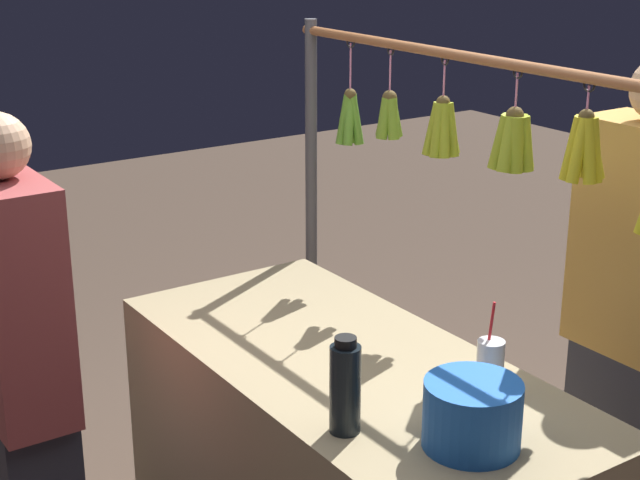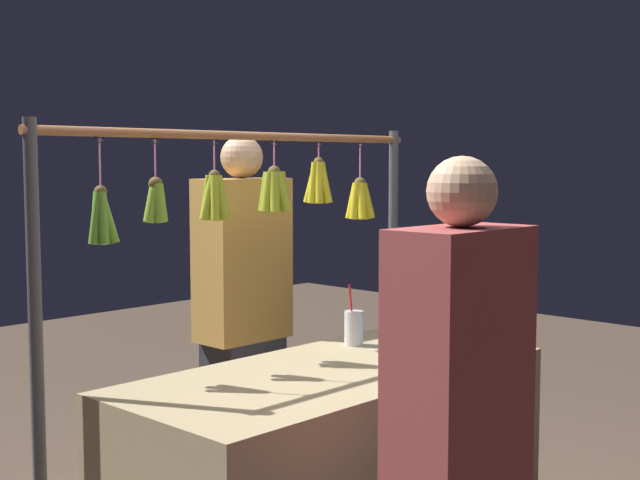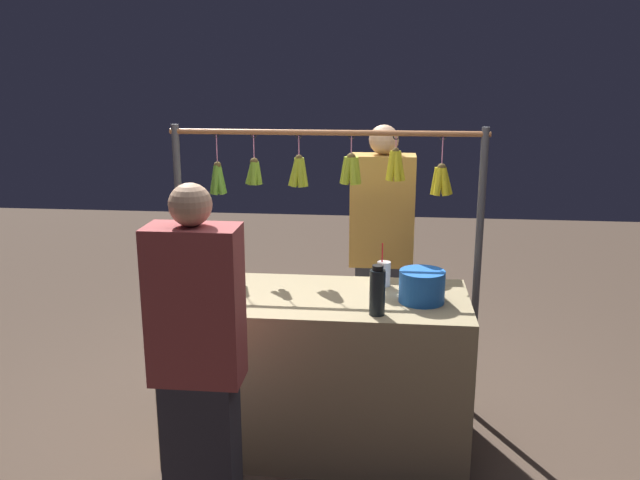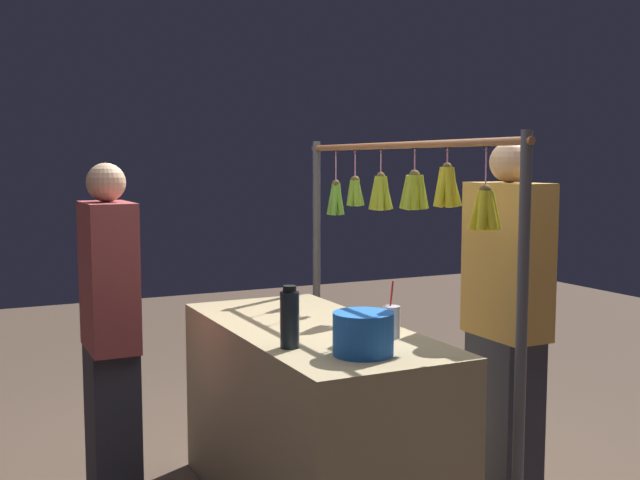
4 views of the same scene
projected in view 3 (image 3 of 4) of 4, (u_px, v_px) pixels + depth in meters
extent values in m
plane|color=brown|center=(319.00, 442.00, 3.83)|extent=(12.00, 12.00, 0.00)
cube|color=tan|center=(319.00, 371.00, 3.72)|extent=(1.61, 0.73, 0.88)
cylinder|color=#4C4C51|center=(477.00, 277.00, 3.96)|extent=(0.04, 0.04, 1.75)
cylinder|color=#4C4C51|center=(182.00, 268.00, 4.13)|extent=(0.04, 0.04, 1.75)
cylinder|color=#9E6038|center=(327.00, 133.00, 3.83)|extent=(1.84, 0.03, 0.03)
torus|color=black|center=(443.00, 137.00, 3.77)|extent=(0.04, 0.01, 0.04)
cylinder|color=pink|center=(442.00, 153.00, 3.80)|extent=(0.01, 0.01, 0.17)
sphere|color=brown|center=(442.00, 168.00, 3.82)|extent=(0.05, 0.05, 0.05)
cylinder|color=gold|center=(436.00, 181.00, 3.84)|extent=(0.06, 0.04, 0.16)
cylinder|color=gold|center=(438.00, 182.00, 3.81)|extent=(0.06, 0.07, 0.17)
cylinder|color=gold|center=(444.00, 182.00, 3.81)|extent=(0.06, 0.07, 0.17)
cylinder|color=gold|center=(446.00, 181.00, 3.84)|extent=(0.08, 0.04, 0.16)
cylinder|color=gold|center=(444.00, 181.00, 3.86)|extent=(0.06, 0.07, 0.17)
cylinder|color=gold|center=(438.00, 181.00, 3.86)|extent=(0.06, 0.07, 0.16)
torus|color=black|center=(396.00, 136.00, 3.80)|extent=(0.04, 0.01, 0.04)
cylinder|color=pink|center=(396.00, 144.00, 3.81)|extent=(0.01, 0.01, 0.08)
sphere|color=brown|center=(396.00, 151.00, 3.82)|extent=(0.04, 0.04, 0.04)
cylinder|color=gold|center=(390.00, 166.00, 3.85)|extent=(0.05, 0.03, 0.17)
cylinder|color=gold|center=(392.00, 166.00, 3.82)|extent=(0.05, 0.05, 0.17)
cylinder|color=gold|center=(397.00, 167.00, 3.81)|extent=(0.04, 0.07, 0.17)
cylinder|color=gold|center=(400.00, 166.00, 3.83)|extent=(0.07, 0.04, 0.17)
cylinder|color=gold|center=(400.00, 166.00, 3.85)|extent=(0.06, 0.04, 0.17)
cylinder|color=gold|center=(397.00, 165.00, 3.87)|extent=(0.05, 0.07, 0.17)
cylinder|color=gold|center=(393.00, 165.00, 3.87)|extent=(0.05, 0.07, 0.18)
torus|color=black|center=(351.00, 136.00, 3.82)|extent=(0.04, 0.01, 0.04)
cylinder|color=pink|center=(351.00, 147.00, 3.84)|extent=(0.01, 0.01, 0.12)
sphere|color=brown|center=(351.00, 157.00, 3.86)|extent=(0.05, 0.05, 0.05)
cylinder|color=#9CB227|center=(345.00, 171.00, 3.88)|extent=(0.06, 0.04, 0.16)
cylinder|color=#9CB227|center=(347.00, 171.00, 3.85)|extent=(0.06, 0.06, 0.16)
cylinder|color=#9CB227|center=(353.00, 172.00, 3.84)|extent=(0.05, 0.08, 0.16)
cylinder|color=#9CB227|center=(356.00, 171.00, 3.86)|extent=(0.06, 0.05, 0.16)
cylinder|color=#9CB227|center=(356.00, 170.00, 3.89)|extent=(0.06, 0.05, 0.16)
cylinder|color=#9CB227|center=(353.00, 170.00, 3.90)|extent=(0.05, 0.07, 0.16)
cylinder|color=#9CB227|center=(347.00, 170.00, 3.90)|extent=(0.05, 0.06, 0.16)
torus|color=black|center=(299.00, 135.00, 3.85)|extent=(0.04, 0.01, 0.04)
cylinder|color=pink|center=(299.00, 147.00, 3.87)|extent=(0.01, 0.01, 0.13)
sphere|color=brown|center=(299.00, 158.00, 3.89)|extent=(0.04, 0.04, 0.04)
cylinder|color=#A0B326|center=(294.00, 172.00, 3.91)|extent=(0.07, 0.04, 0.17)
cylinder|color=#A0B326|center=(296.00, 173.00, 3.89)|extent=(0.05, 0.06, 0.17)
cylinder|color=#A0B326|center=(300.00, 173.00, 3.88)|extent=(0.04, 0.06, 0.17)
cylinder|color=#A0B326|center=(303.00, 173.00, 3.89)|extent=(0.06, 0.05, 0.17)
cylinder|color=#A0B326|center=(303.00, 172.00, 3.92)|extent=(0.05, 0.05, 0.17)
cylinder|color=#A0B326|center=(300.00, 172.00, 3.94)|extent=(0.04, 0.07, 0.17)
cylinder|color=#A0B326|center=(296.00, 172.00, 3.93)|extent=(0.05, 0.05, 0.17)
torus|color=black|center=(253.00, 135.00, 3.88)|extent=(0.04, 0.01, 0.04)
cylinder|color=pink|center=(254.00, 149.00, 3.90)|extent=(0.01, 0.01, 0.15)
sphere|color=brown|center=(254.00, 162.00, 3.92)|extent=(0.05, 0.05, 0.05)
cylinder|color=#78A52B|center=(251.00, 173.00, 3.94)|extent=(0.07, 0.04, 0.14)
cylinder|color=#78A52B|center=(254.00, 174.00, 3.92)|extent=(0.04, 0.06, 0.14)
cylinder|color=#78A52B|center=(258.00, 173.00, 3.94)|extent=(0.06, 0.04, 0.14)
cylinder|color=#78A52B|center=(255.00, 173.00, 3.96)|extent=(0.04, 0.07, 0.14)
torus|color=black|center=(216.00, 135.00, 3.90)|extent=(0.04, 0.01, 0.04)
cylinder|color=pink|center=(217.00, 150.00, 3.93)|extent=(0.01, 0.01, 0.18)
sphere|color=brown|center=(217.00, 165.00, 3.95)|extent=(0.04, 0.04, 0.04)
cylinder|color=#609E2D|center=(215.00, 180.00, 3.97)|extent=(0.06, 0.04, 0.18)
cylinder|color=#609E2D|center=(216.00, 180.00, 3.95)|extent=(0.04, 0.06, 0.18)
cylinder|color=#609E2D|center=(220.00, 180.00, 3.95)|extent=(0.07, 0.07, 0.18)
cylinder|color=#609E2D|center=(221.00, 179.00, 3.98)|extent=(0.06, 0.05, 0.18)
cylinder|color=#609E2D|center=(218.00, 179.00, 3.99)|extent=(0.04, 0.05, 0.18)
cylinder|color=black|center=(377.00, 293.00, 3.31)|extent=(0.08, 0.08, 0.23)
cylinder|color=black|center=(378.00, 268.00, 3.27)|extent=(0.05, 0.05, 0.02)
cylinder|color=blue|center=(422.00, 286.00, 3.50)|extent=(0.24, 0.24, 0.17)
cylinder|color=silver|center=(384.00, 274.00, 3.76)|extent=(0.08, 0.08, 0.14)
cylinder|color=red|center=(382.00, 265.00, 3.75)|extent=(0.01, 0.03, 0.24)
cube|color=#2D2D38|center=(380.00, 322.00, 4.51)|extent=(0.33, 0.22, 0.82)
cube|color=#BF8C3F|center=(382.00, 210.00, 4.32)|extent=(0.41, 0.22, 0.72)
sphere|color=tan|center=(384.00, 140.00, 4.21)|extent=(0.19, 0.19, 0.19)
cube|color=#2D2D38|center=(203.00, 459.00, 2.98)|extent=(0.31, 0.21, 0.77)
cube|color=#993F3F|center=(195.00, 305.00, 2.80)|extent=(0.39, 0.21, 0.68)
sphere|color=tan|center=(190.00, 205.00, 2.69)|extent=(0.18, 0.18, 0.18)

